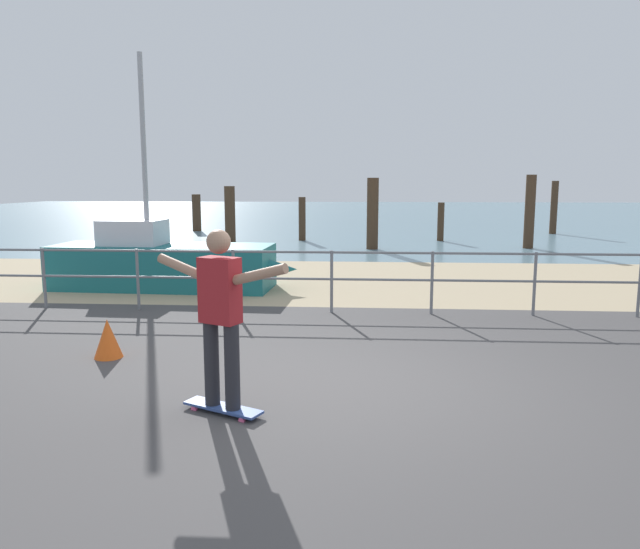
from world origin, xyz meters
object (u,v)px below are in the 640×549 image
(skateboarder, at_px, (220,308))
(traffic_cone, at_px, (108,339))
(sailboat, at_px, (171,264))
(skateboard, at_px, (223,408))

(skateboarder, height_order, traffic_cone, skateboarder)
(skateboarder, bearing_deg, sailboat, 111.67)
(traffic_cone, bearing_deg, skateboard, -42.55)
(skateboarder, relative_size, traffic_cone, 3.30)
(skateboard, bearing_deg, sailboat, 111.67)
(skateboard, relative_size, traffic_cone, 1.62)
(skateboarder, xyz_separation_m, traffic_cone, (-1.81, 1.66, -0.77))
(sailboat, xyz_separation_m, skateboarder, (2.58, -6.49, 0.50))
(sailboat, xyz_separation_m, traffic_cone, (0.77, -4.82, -0.27))
(skateboard, distance_m, traffic_cone, 2.47)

